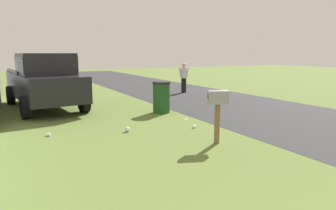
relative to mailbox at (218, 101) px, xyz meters
name	(u,v)px	position (x,y,z in m)	size (l,w,h in m)	color
road_asphalt	(321,125)	(0.02, -3.84, -1.00)	(60.00, 5.58, 0.01)	#2D2D30
mailbox	(218,101)	(0.00, 0.00, 0.00)	(0.35, 0.51, 1.26)	brown
pickup_truck	(44,80)	(6.66, 3.03, 0.10)	(5.38, 2.64, 2.09)	black
trash_bin	(161,97)	(3.93, -0.53, -0.44)	(0.63, 0.63, 1.11)	#1E4C1E
pedestrian	(184,76)	(8.30, -4.06, -0.10)	(0.30, 0.56, 1.57)	black
litter_bottle_far_scatter	(194,126)	(1.52, -0.36, -0.96)	(0.07, 0.07, 0.22)	#B2D8BF
litter_bag_near_hydrant	(127,129)	(1.96, 1.50, -0.93)	(0.14, 0.14, 0.14)	silver
litter_cup_midfield_a	(48,135)	(2.51, 3.42, -0.96)	(0.08, 0.08, 0.10)	white
litter_wrapper_midfield_b	(186,119)	(2.58, -0.72, -1.00)	(0.12, 0.08, 0.01)	silver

